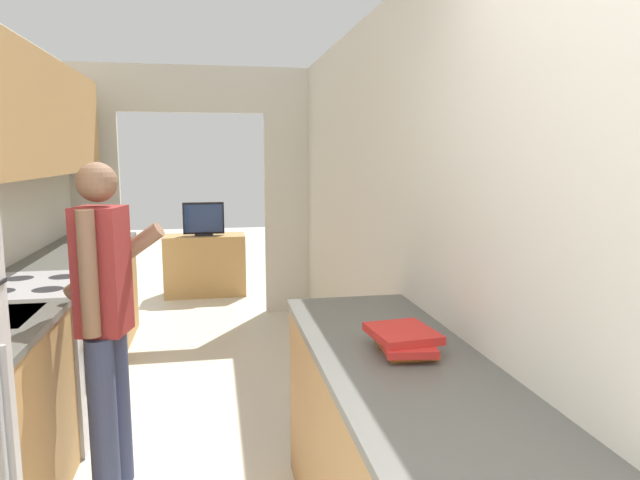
# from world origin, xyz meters

# --- Properties ---
(wall_right) EXTENTS (0.06, 7.34, 2.50)m
(wall_right) POSITION_xyz_m (1.19, 1.87, 1.25)
(wall_right) COLOR silver
(wall_right) RESTS_ON ground_plane
(wall_far_with_doorway) EXTENTS (2.71, 0.06, 2.50)m
(wall_far_with_doorway) POSITION_xyz_m (0.00, 4.97, 1.42)
(wall_far_with_doorway) COLOR silver
(wall_far_with_doorway) RESTS_ON ground_plane
(counter_left) EXTENTS (0.62, 3.70, 0.91)m
(counter_left) POSITION_xyz_m (-0.86, 2.98, 0.46)
(counter_left) COLOR #B2844C
(counter_left) RESTS_ON ground_plane
(counter_right) EXTENTS (0.62, 1.83, 0.91)m
(counter_right) POSITION_xyz_m (0.86, 1.03, 0.46)
(counter_right) COLOR #B2844C
(counter_right) RESTS_ON ground_plane
(range_oven) EXTENTS (0.66, 0.75, 1.05)m
(range_oven) POSITION_xyz_m (-0.85, 2.57, 0.46)
(range_oven) COLOR #B7B7BC
(range_oven) RESTS_ON ground_plane
(person) EXTENTS (0.52, 0.43, 1.61)m
(person) POSITION_xyz_m (-0.33, 1.89, 0.86)
(person) COLOR #384266
(person) RESTS_ON ground_plane
(book_stack) EXTENTS (0.25, 0.32, 0.08)m
(book_stack) POSITION_xyz_m (0.88, 1.09, 0.96)
(book_stack) COLOR #C67028
(book_stack) RESTS_ON counter_right
(tv_cabinet) EXTENTS (0.93, 0.42, 0.71)m
(tv_cabinet) POSITION_xyz_m (0.07, 5.84, 0.36)
(tv_cabinet) COLOR #B2844C
(tv_cabinet) RESTS_ON ground_plane
(television) EXTENTS (0.47, 0.16, 0.39)m
(television) POSITION_xyz_m (0.07, 5.80, 0.90)
(television) COLOR black
(television) RESTS_ON tv_cabinet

